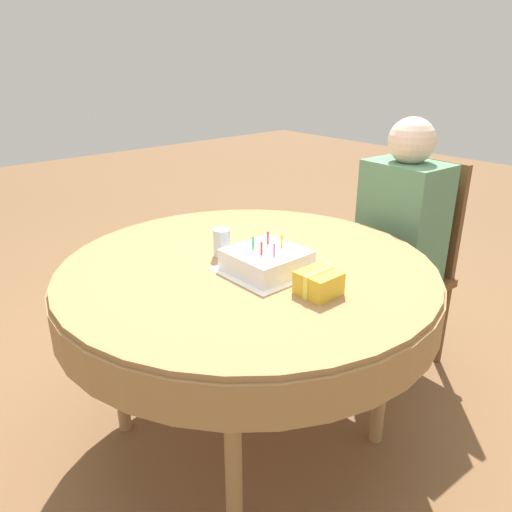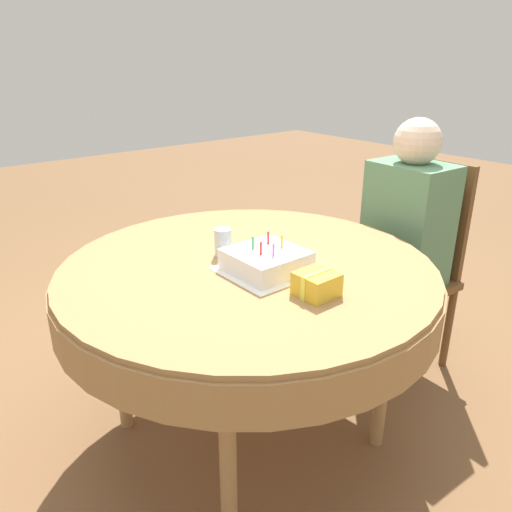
# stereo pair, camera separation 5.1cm
# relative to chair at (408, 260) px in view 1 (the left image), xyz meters

# --- Properties ---
(ground_plane) EXTENTS (12.00, 12.00, 0.00)m
(ground_plane) POSITION_rel_chair_xyz_m (-0.05, -0.95, -0.51)
(ground_plane) COLOR brown
(dining_table) EXTENTS (1.32, 1.32, 0.74)m
(dining_table) POSITION_rel_chair_xyz_m (-0.05, -0.95, 0.14)
(dining_table) COLOR #9E7547
(dining_table) RESTS_ON ground_plane
(chair) EXTENTS (0.42, 0.42, 0.98)m
(chair) POSITION_rel_chair_xyz_m (0.00, 0.00, 0.00)
(chair) COLOR brown
(chair) RESTS_ON ground_plane
(person) EXTENTS (0.35, 0.36, 1.18)m
(person) POSITION_rel_chair_xyz_m (-0.01, -0.10, 0.19)
(person) COLOR beige
(person) RESTS_ON ground_plane
(napkin) EXTENTS (0.28, 0.28, 0.00)m
(napkin) POSITION_rel_chair_xyz_m (0.03, -0.94, 0.23)
(napkin) COLOR white
(napkin) RESTS_ON dining_table
(birthday_cake) EXTENTS (0.23, 0.23, 0.11)m
(birthday_cake) POSITION_rel_chair_xyz_m (0.03, -0.94, 0.27)
(birthday_cake) COLOR white
(birthday_cake) RESTS_ON dining_table
(drinking_glass) EXTENTS (0.06, 0.06, 0.10)m
(drinking_glass) POSITION_rel_chair_xyz_m (-0.17, -0.97, 0.28)
(drinking_glass) COLOR silver
(drinking_glass) RESTS_ON dining_table
(gift_box) EXTENTS (0.11, 0.12, 0.08)m
(gift_box) POSITION_rel_chair_xyz_m (0.27, -0.94, 0.26)
(gift_box) COLOR gold
(gift_box) RESTS_ON dining_table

